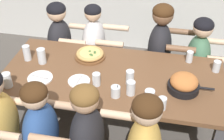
% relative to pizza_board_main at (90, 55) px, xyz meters
% --- Properties ---
extents(ground_plane, '(18.00, 18.00, 0.00)m').
position_rel_pizza_board_main_xyz_m(ground_plane, '(0.26, -0.23, -0.81)').
color(ground_plane, '#514C47').
rests_on(ground_plane, ground).
extents(dining_table, '(1.91, 0.88, 0.79)m').
position_rel_pizza_board_main_xyz_m(dining_table, '(0.26, -0.23, -0.12)').
color(dining_table, brown).
rests_on(dining_table, ground).
extents(pizza_board_main, '(0.29, 0.29, 0.06)m').
position_rel_pizza_board_main_xyz_m(pizza_board_main, '(0.00, 0.00, 0.00)').
color(pizza_board_main, brown).
rests_on(pizza_board_main, dining_table).
extents(skillet_bowl, '(0.37, 0.25, 0.15)m').
position_rel_pizza_board_main_xyz_m(skillet_bowl, '(0.86, -0.31, 0.03)').
color(skillet_bowl, black).
rests_on(skillet_bowl, dining_table).
extents(empty_plate_a, '(0.21, 0.21, 0.02)m').
position_rel_pizza_board_main_xyz_m(empty_plate_a, '(-0.33, -0.40, -0.02)').
color(empty_plate_a, white).
rests_on(empty_plate_a, dining_table).
extents(empty_plate_b, '(0.19, 0.19, 0.02)m').
position_rel_pizza_board_main_xyz_m(empty_plate_b, '(0.00, -0.38, -0.02)').
color(empty_plate_b, white).
rests_on(empty_plate_b, dining_table).
extents(cocktail_glass_blue, '(0.08, 0.08, 0.12)m').
position_rel_pizza_board_main_xyz_m(cocktail_glass_blue, '(0.34, -0.50, 0.01)').
color(cocktail_glass_blue, silver).
rests_on(cocktail_glass_blue, dining_table).
extents(drinking_glass_a, '(0.07, 0.07, 0.14)m').
position_rel_pizza_board_main_xyz_m(drinking_glass_a, '(-0.40, -0.17, 0.03)').
color(drinking_glass_a, silver).
rests_on(drinking_glass_a, dining_table).
extents(drinking_glass_b, '(0.07, 0.07, 0.11)m').
position_rel_pizza_board_main_xyz_m(drinking_glass_b, '(0.16, -0.39, 0.02)').
color(drinking_glass_b, silver).
rests_on(drinking_glass_b, dining_table).
extents(drinking_glass_c, '(0.07, 0.07, 0.10)m').
position_rel_pizza_board_main_xyz_m(drinking_glass_c, '(1.14, 0.01, 0.02)').
color(drinking_glass_c, silver).
rests_on(drinking_glass_c, dining_table).
extents(drinking_glass_d, '(0.08, 0.08, 0.13)m').
position_rel_pizza_board_main_xyz_m(drinking_glass_d, '(-0.55, -0.55, 0.03)').
color(drinking_glass_d, silver).
rests_on(drinking_glass_d, dining_table).
extents(drinking_glass_e, '(0.07, 0.07, 0.14)m').
position_rel_pizza_board_main_xyz_m(drinking_glass_e, '(-0.55, -0.15, 0.04)').
color(drinking_glass_e, silver).
rests_on(drinking_glass_e, dining_table).
extents(drinking_glass_f, '(0.06, 0.06, 0.11)m').
position_rel_pizza_board_main_xyz_m(drinking_glass_f, '(0.90, 0.11, 0.02)').
color(drinking_glass_f, silver).
rests_on(drinking_glass_f, dining_table).
extents(drinking_glass_g, '(0.07, 0.07, 0.10)m').
position_rel_pizza_board_main_xyz_m(drinking_glass_g, '(0.71, -0.57, 0.02)').
color(drinking_glass_g, silver).
rests_on(drinking_glass_g, dining_table).
extents(drinking_glass_h, '(0.08, 0.08, 0.14)m').
position_rel_pizza_board_main_xyz_m(drinking_glass_h, '(0.61, -0.54, 0.03)').
color(drinking_glass_h, silver).
rests_on(drinking_glass_h, dining_table).
extents(drinking_glass_i, '(0.07, 0.07, 0.13)m').
position_rel_pizza_board_main_xyz_m(drinking_glass_i, '(0.42, -0.32, 0.03)').
color(drinking_glass_i, silver).
rests_on(drinking_glass_i, dining_table).
extents(drinking_glass_j, '(0.07, 0.07, 0.12)m').
position_rel_pizza_board_main_xyz_m(drinking_glass_j, '(0.45, -0.45, 0.02)').
color(drinking_glass_j, silver).
rests_on(drinking_glass_j, dining_table).
extents(diner_far_left, '(0.51, 0.40, 1.10)m').
position_rel_pizza_board_main_xyz_m(diner_far_left, '(-0.46, 0.43, -0.31)').
color(diner_far_left, '#232328').
rests_on(diner_far_left, ground).
extents(diner_near_left, '(0.51, 0.40, 1.18)m').
position_rel_pizza_board_main_xyz_m(diner_near_left, '(-0.46, -0.89, -0.27)').
color(diner_near_left, gold).
rests_on(diner_near_left, ground).
extents(diner_far_midleft, '(0.51, 0.40, 1.11)m').
position_rel_pizza_board_main_xyz_m(diner_far_midleft, '(-0.07, 0.43, -0.31)').
color(diner_far_midleft, silver).
rests_on(diner_far_midleft, ground).
extents(diner_far_midright, '(0.51, 0.40, 1.18)m').
position_rel_pizza_board_main_xyz_m(diner_far_midright, '(0.62, 0.43, -0.26)').
color(diner_far_midright, '#232328').
rests_on(diner_far_midright, ground).
extents(diner_far_right, '(0.51, 0.40, 1.07)m').
position_rel_pizza_board_main_xyz_m(diner_far_right, '(1.02, 0.43, -0.32)').
color(diner_far_right, '#477556').
rests_on(diner_far_right, ground).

